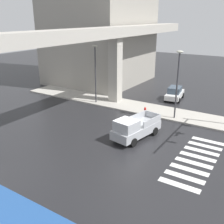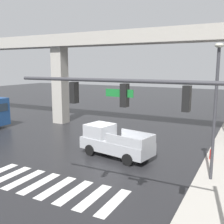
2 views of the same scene
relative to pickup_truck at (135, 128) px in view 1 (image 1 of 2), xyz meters
The scene contains 9 objects.
ground_plane 1.33m from the pickup_truck, 157.15° to the left, with size 120.00×120.00×0.00m, color #232326.
crosswalk_stripes 5.92m from the pickup_truck, 98.09° to the right, with size 8.25×2.80×0.01m.
elevated_overpass 10.10m from the pickup_truck, 96.46° to the left, with size 56.21×2.26×9.27m.
sidewalk_east 8.20m from the pickup_truck, 16.74° to the left, with size 4.00×36.00×0.15m, color #ADA89E.
pickup_truck is the anchor object (origin of this frame).
sedan_white 13.54m from the pickup_truck, ahead, with size 4.50×2.40×1.72m.
street_lamp_near_corner 7.62m from the pickup_truck, 11.65° to the right, with size 0.44×0.70×7.24m.
street_lamp_mid_block 11.70m from the pickup_truck, 53.67° to the left, with size 0.44×0.70×7.24m.
fire_hydrant 6.51m from the pickup_truck, 17.25° to the left, with size 0.24×0.24×0.85m.
Camera 1 is at (-18.55, -10.25, 10.38)m, focal length 42.42 mm.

